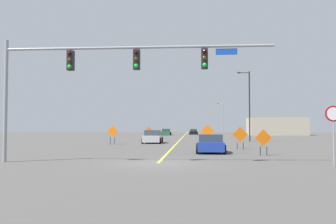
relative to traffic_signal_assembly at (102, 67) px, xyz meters
name	(u,v)px	position (x,y,z in m)	size (l,w,h in m)	color
ground	(158,163)	(2.94, 0.02, -4.99)	(195.02, 195.02, 0.00)	#4C4947
road_centre_stripe	(184,136)	(2.94, 54.19, -4.99)	(0.16, 108.34, 0.01)	yellow
traffic_signal_assembly	(102,67)	(0.00, 0.00, 0.00)	(14.21, 0.44, 6.52)	gray
stop_sign	(334,124)	(11.35, -0.98, -2.98)	(0.76, 0.07, 2.86)	gray
street_lamp_far_right	(223,117)	(12.61, 74.76, -0.58)	(1.70, 0.24, 8.02)	gray
street_lamp_mid_right	(249,103)	(11.79, 26.84, -0.18)	(1.58, 0.24, 8.85)	black
construction_sign_median_near	(149,130)	(-3.18, 44.93, -3.82)	(1.15, 0.14, 1.85)	orange
construction_sign_median_far	(208,132)	(6.13, 15.52, -3.67)	(1.25, 0.19, 2.07)	orange
construction_sign_right_shoulder	(240,135)	(8.63, 11.34, -3.84)	(1.29, 0.08, 1.87)	orange
construction_sign_left_shoulder	(263,139)	(9.29, 5.14, -3.93)	(1.10, 0.15, 1.71)	orange
construction_sign_right_lane	(112,132)	(-3.66, 18.28, -3.74)	(1.19, 0.18, 1.97)	orange
car_silver_passing	(153,137)	(0.19, 21.69, -4.31)	(2.17, 4.33, 1.47)	#B7BABF
car_blue_approaching	(210,144)	(5.99, 7.47, -4.36)	(2.11, 3.99, 1.33)	#1E389E
car_green_distant	(166,132)	(-1.08, 58.84, -4.35)	(2.22, 4.58, 1.38)	#196B38
car_black_mid	(193,132)	(4.90, 63.44, -4.37)	(1.98, 4.02, 1.30)	black
roadside_building_east	(276,127)	(22.70, 59.15, -3.12)	(11.82, 7.12, 3.74)	#B2A893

